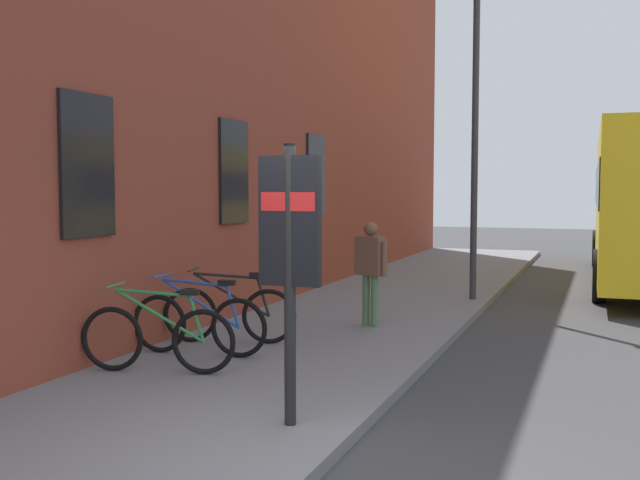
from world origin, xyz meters
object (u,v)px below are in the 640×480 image
bicycle_under_window (199,323)px  bicycle_leaning_wall (230,313)px  bicycle_nearest_sign (158,338)px  pedestrian_by_facade (371,263)px  transit_info_sign (290,239)px  street_lamp (475,116)px

bicycle_under_window → bicycle_leaning_wall: 0.77m
bicycle_under_window → bicycle_leaning_wall: size_ratio=1.03×
bicycle_nearest_sign → bicycle_under_window: (0.92, 0.02, 0.00)m
bicycle_leaning_wall → pedestrian_by_facade: size_ratio=1.12×
bicycle_under_window → transit_info_sign: transit_info_sign is taller
bicycle_leaning_wall → pedestrian_by_facade: 2.33m
bicycle_nearest_sign → bicycle_under_window: bearing=1.2°
bicycle_leaning_wall → transit_info_sign: (-2.82, -2.07, 1.21)m
bicycle_nearest_sign → bicycle_leaning_wall: same height
bicycle_under_window → transit_info_sign: 3.17m
bicycle_nearest_sign → street_lamp: size_ratio=0.31×
transit_info_sign → pedestrian_by_facade: transit_info_sign is taller
pedestrian_by_facade → bicycle_under_window: bearing=152.0°
pedestrian_by_facade → street_lamp: 4.09m
bicycle_under_window → bicycle_leaning_wall: (0.77, -0.01, 0.00)m
bicycle_under_window → bicycle_leaning_wall: same height
bicycle_leaning_wall → street_lamp: size_ratio=0.31×
bicycle_leaning_wall → pedestrian_by_facade: (1.81, -1.36, 0.55)m
bicycle_leaning_wall → street_lamp: street_lamp is taller
street_lamp → pedestrian_by_facade: bearing=163.0°
pedestrian_by_facade → bicycle_nearest_sign: bearing=158.8°
bicycle_nearest_sign → bicycle_leaning_wall: bearing=0.2°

